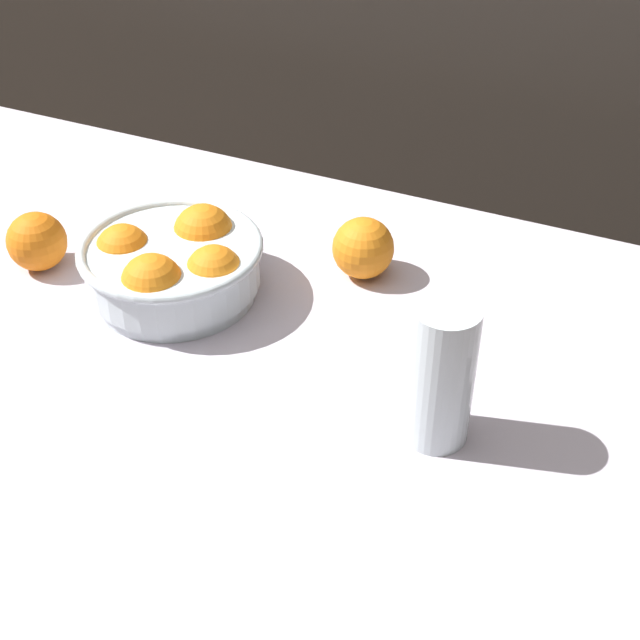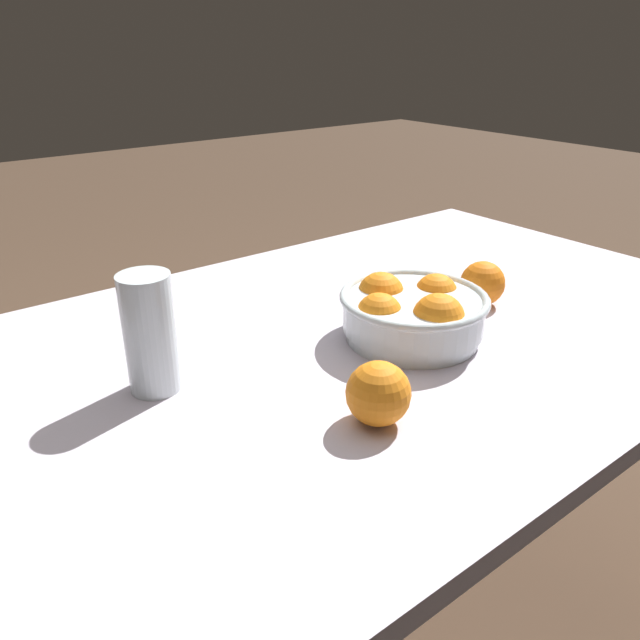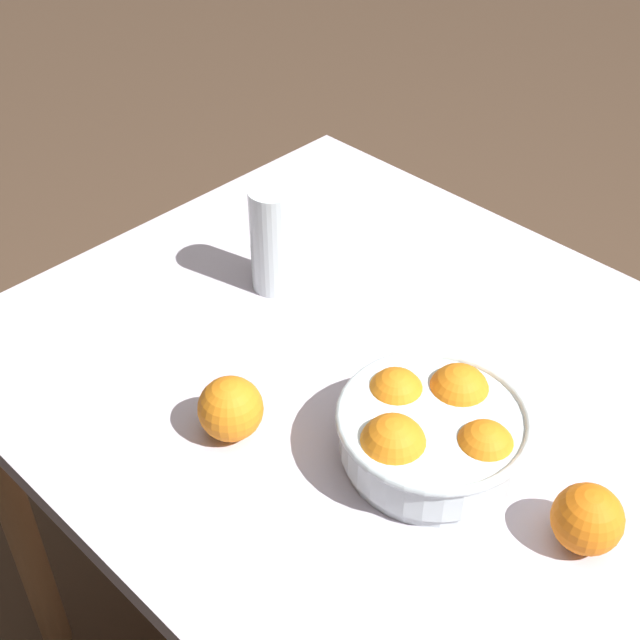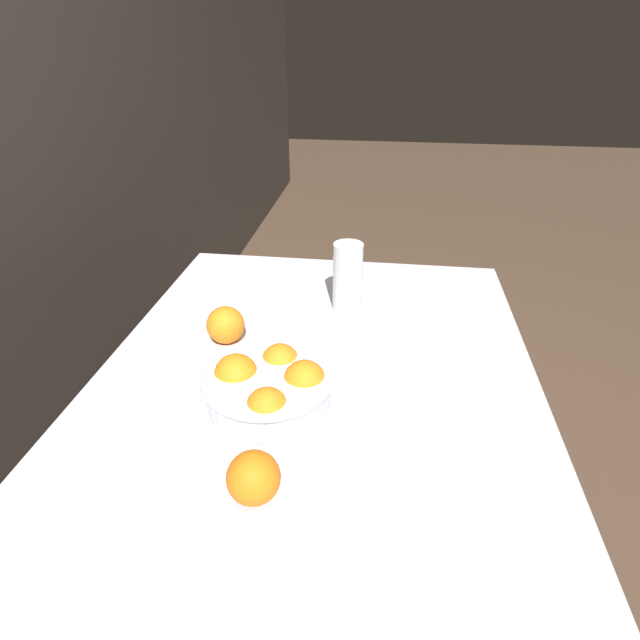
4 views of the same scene
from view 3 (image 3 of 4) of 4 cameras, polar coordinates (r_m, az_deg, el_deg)
name	(u,v)px [view 3 (image 3 of 4)]	position (r m, az deg, el deg)	size (l,w,h in m)	color
dining_table	(458,473)	(1.14, 8.83, -9.63)	(1.26, 0.82, 0.71)	silver
fruit_bowl	(432,430)	(1.01, 7.16, -7.02)	(0.22, 0.22, 0.09)	silver
juice_glass	(274,244)	(1.24, -2.96, 4.87)	(0.07, 0.07, 0.16)	#F4A314
orange_loose_near_bowl	(231,409)	(1.04, -5.74, -5.67)	(0.08, 0.08, 0.08)	orange
orange_loose_front	(587,519)	(0.97, 16.74, -12.10)	(0.07, 0.07, 0.07)	orange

